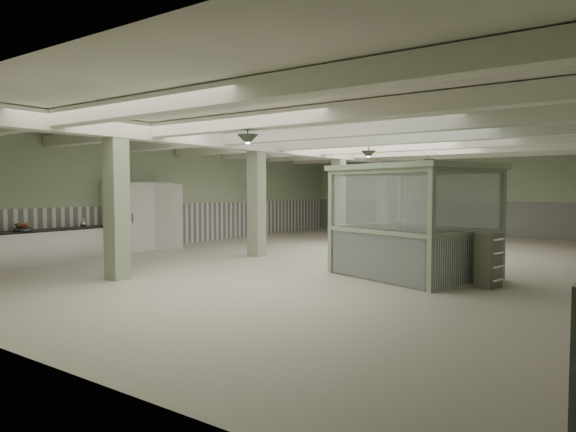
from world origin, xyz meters
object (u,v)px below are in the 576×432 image
Objects in this scene: prep_counter at (30,247)px; guard_booth at (414,201)px; walkin_cooler at (140,215)px; filing_cabinet at (488,260)px.

guard_booth is at bearing 24.15° from prep_counter.
guard_booth is at bearing 2.32° from walkin_cooler.
guard_booth is 2.22m from filing_cabinet.
prep_counter is 3.86m from walkin_cooler.
prep_counter is at bearing -137.34° from guard_booth.
filing_cabinet reaches higher than prep_counter.
filing_cabinet is at bearing -0.41° from walkin_cooler.
walkin_cooler reaches higher than prep_counter.
guard_booth reaches higher than prep_counter.
walkin_cooler is 2.24× the size of filing_cabinet.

